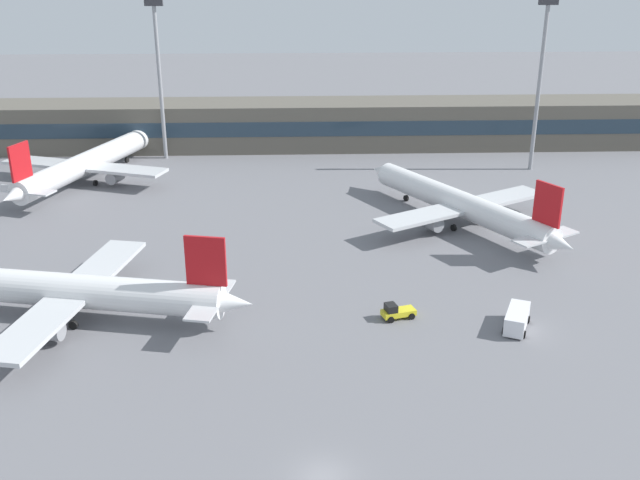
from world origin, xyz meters
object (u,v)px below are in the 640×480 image
(airplane_near, at_px, (62,290))
(floodlight_tower_west, at_px, (159,70))
(service_van_white, at_px, (517,319))
(floodlight_tower_east, at_px, (540,75))
(airplane_far, at_px, (88,163))
(baggage_tug_yellow, at_px, (396,311))
(airplane_mid, at_px, (458,203))

(airplane_near, height_order, floodlight_tower_west, floodlight_tower_west)
(service_van_white, height_order, floodlight_tower_east, floodlight_tower_east)
(airplane_far, height_order, baggage_tug_yellow, airplane_far)
(airplane_near, xyz_separation_m, floodlight_tower_west, (0.58, 63.89, 13.26))
(floodlight_tower_west, distance_m, floodlight_tower_east, 67.24)
(airplane_far, distance_m, floodlight_tower_east, 78.41)
(service_van_white, relative_size, floodlight_tower_east, 0.19)
(airplane_near, relative_size, airplane_mid, 1.11)
(airplane_mid, distance_m, baggage_tug_yellow, 31.31)
(airplane_near, distance_m, airplane_far, 50.69)
(airplane_near, bearing_deg, airplane_mid, 29.23)
(airplane_mid, distance_m, airplane_far, 62.37)
(baggage_tug_yellow, height_order, floodlight_tower_east, floodlight_tower_east)
(airplane_mid, relative_size, service_van_white, 6.64)
(airplane_far, relative_size, floodlight_tower_east, 1.39)
(airplane_mid, xyz_separation_m, floodlight_tower_west, (-47.40, 37.05, 13.30))
(floodlight_tower_west, bearing_deg, airplane_near, -90.52)
(airplane_near, xyz_separation_m, airplane_far, (-10.06, 49.69, 0.06))
(airplane_mid, xyz_separation_m, floodlight_tower_east, (19.08, 26.97, 13.65))
(service_van_white, relative_size, floodlight_tower_west, 0.19)
(airplane_far, bearing_deg, baggage_tug_yellow, -48.52)
(airplane_near, distance_m, service_van_white, 47.79)
(airplane_near, distance_m, floodlight_tower_west, 65.25)
(airplane_far, xyz_separation_m, service_van_white, (57.61, -54.09, -2.07))
(airplane_far, height_order, floodlight_tower_west, floodlight_tower_west)
(airplane_near, distance_m, baggage_tug_yellow, 35.51)
(airplane_mid, bearing_deg, service_van_white, -90.79)
(airplane_far, bearing_deg, floodlight_tower_west, 53.16)
(airplane_mid, height_order, baggage_tug_yellow, airplane_mid)
(airplane_far, bearing_deg, floodlight_tower_east, 3.07)
(baggage_tug_yellow, bearing_deg, airplane_near, 177.19)
(service_van_white, height_order, floodlight_tower_west, floodlight_tower_west)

